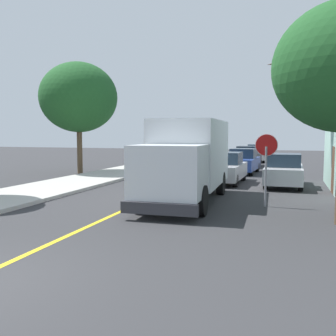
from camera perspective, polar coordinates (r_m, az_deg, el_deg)
name	(u,v)px	position (r m, az deg, el deg)	size (l,w,h in m)	color
centre_line_yellow	(154,196)	(16.16, -2.08, -4.28)	(0.16, 56.00, 0.01)	gold
box_truck	(188,157)	(14.87, 2.98, 1.74)	(2.67, 7.27, 3.20)	silver
parked_car_near	(225,168)	(20.67, 8.66, -0.07)	(1.90, 4.44, 1.67)	#B7B7BC
parked_car_mid	(243,162)	(26.10, 11.26, 0.96)	(2.02, 4.48, 1.67)	#2D4793
parked_car_far	(247,157)	(31.62, 11.92, 1.66)	(2.01, 4.48, 1.67)	black
parked_car_furthest	(257,153)	(37.31, 13.25, 2.15)	(1.86, 4.42, 1.67)	silver
parked_van_across	(284,171)	(19.96, 17.11, -0.42)	(1.83, 4.41, 1.67)	#B7B7BC
stop_sign	(266,156)	(14.13, 14.61, 1.77)	(0.80, 0.10, 2.65)	gray
street_tree_down_block	(79,98)	(26.14, -13.36, 10.32)	(5.13, 5.13, 7.39)	brown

